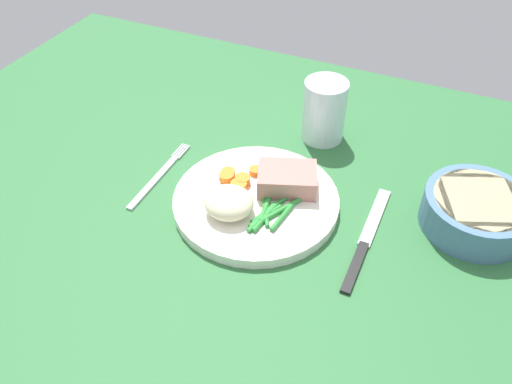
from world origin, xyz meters
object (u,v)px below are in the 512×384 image
at_px(dinner_plate, 256,201).
at_px(knife, 366,240).
at_px(meat_portion, 287,179).
at_px(water_glass, 324,115).
at_px(salad_bowl, 477,210).
at_px(fork, 159,175).

relative_size(dinner_plate, knife, 1.17).
xyz_separation_m(meat_portion, water_glass, (-0.00, 0.16, 0.01)).
relative_size(knife, salad_bowl, 1.40).
bearing_deg(salad_bowl, meat_portion, -169.00).
xyz_separation_m(meat_portion, fork, (-0.20, -0.04, -0.03)).
relative_size(fork, salad_bowl, 1.13).
bearing_deg(fork, dinner_plate, -1.68).
bearing_deg(water_glass, salad_bowl, -23.19).
bearing_deg(salad_bowl, dinner_plate, -163.19).
distance_m(dinner_plate, knife, 0.16).
bearing_deg(knife, salad_bowl, 37.09).
bearing_deg(water_glass, meat_portion, -90.00).
height_order(dinner_plate, meat_portion, meat_portion).
distance_m(dinner_plate, water_glass, 0.20).
xyz_separation_m(knife, salad_bowl, (0.13, 0.09, 0.03)).
relative_size(meat_portion, fork, 0.51).
relative_size(meat_portion, knife, 0.41).
height_order(dinner_plate, salad_bowl, salad_bowl).
height_order(meat_portion, fork, meat_portion).
distance_m(dinner_plate, salad_bowl, 0.31).
bearing_deg(knife, water_glass, 124.69).
relative_size(fork, water_glass, 1.60).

